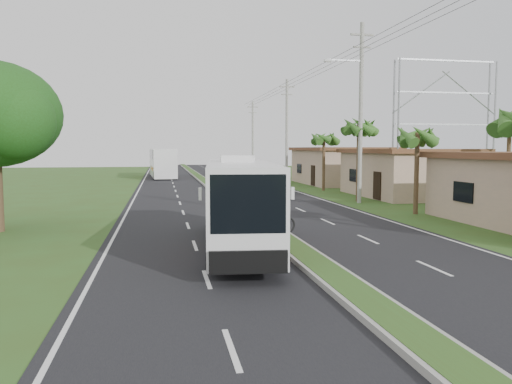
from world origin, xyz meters
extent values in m
plane|color=#364C1B|center=(0.00, 0.00, 0.00)|extent=(180.00, 180.00, 0.00)
cube|color=black|center=(0.00, 20.00, 0.01)|extent=(14.00, 160.00, 0.02)
cube|color=gray|center=(0.00, 20.00, 0.10)|extent=(1.20, 160.00, 0.17)
cube|color=#364C1B|center=(0.00, 20.00, 0.18)|extent=(0.95, 160.00, 0.02)
cube|color=silver|center=(-6.70, 20.00, 0.00)|extent=(0.12, 160.00, 0.01)
cube|color=silver|center=(6.70, 20.00, 0.00)|extent=(0.12, 160.00, 0.01)
cube|color=tan|center=(14.00, 22.00, 1.68)|extent=(7.00, 10.00, 3.35)
cube|color=brown|center=(14.00, 22.00, 3.51)|extent=(7.60, 10.60, 0.32)
cube|color=tan|center=(14.00, 36.00, 1.75)|extent=(8.00, 11.00, 3.50)
cube|color=brown|center=(14.00, 36.00, 3.66)|extent=(8.60, 11.60, 0.32)
cylinder|color=#473321|center=(9.40, 12.00, 2.30)|extent=(0.26, 0.26, 4.60)
cylinder|color=#473321|center=(8.80, 19.00, 2.70)|extent=(0.26, 0.26, 5.40)
cylinder|color=#473321|center=(9.30, 28.00, 2.40)|extent=(0.26, 0.26, 4.80)
cylinder|color=#473321|center=(17.50, 15.00, 2.60)|extent=(0.26, 0.26, 5.20)
sphere|color=#1C4011|center=(-10.80, 9.00, 4.90)|extent=(3.40, 3.40, 3.40)
cylinder|color=gray|center=(8.50, 18.00, 6.00)|extent=(0.28, 0.28, 12.00)
cube|color=gray|center=(8.50, 18.00, 11.20)|extent=(1.60, 0.12, 0.12)
cube|color=gray|center=(8.50, 18.00, 10.40)|extent=(1.20, 0.10, 0.10)
cube|color=gray|center=(7.30, 18.00, 9.50)|extent=(2.40, 0.10, 0.10)
cylinder|color=gray|center=(8.50, 38.00, 5.50)|extent=(0.28, 0.28, 11.00)
cube|color=gray|center=(8.50, 38.00, 10.20)|extent=(1.60, 0.12, 0.12)
cube|color=gray|center=(8.50, 38.00, 9.40)|extent=(1.20, 0.10, 0.10)
cylinder|color=gray|center=(8.50, 58.00, 5.25)|extent=(0.28, 0.28, 10.50)
cube|color=gray|center=(8.50, 58.00, 9.70)|extent=(1.60, 0.12, 0.12)
cube|color=gray|center=(8.50, 58.00, 8.90)|extent=(1.20, 0.10, 0.10)
cylinder|color=gray|center=(17.00, 29.50, 6.00)|extent=(0.18, 0.18, 12.00)
cylinder|color=gray|center=(27.00, 29.50, 6.00)|extent=(0.18, 0.18, 12.00)
cylinder|color=gray|center=(17.00, 30.50, 6.00)|extent=(0.18, 0.18, 12.00)
cylinder|color=gray|center=(27.00, 30.50, 6.00)|extent=(0.18, 0.18, 12.00)
cube|color=gray|center=(22.00, 30.00, 6.00)|extent=(10.00, 0.14, 0.14)
cube|color=gray|center=(22.00, 30.00, 9.00)|extent=(10.00, 0.14, 0.14)
cube|color=gray|center=(22.00, 30.00, 12.00)|extent=(10.00, 0.14, 0.14)
cube|color=silver|center=(-1.94, 4.28, 1.80)|extent=(3.31, 10.83, 2.80)
cube|color=black|center=(-1.88, 4.81, 2.41)|extent=(3.14, 8.72, 1.12)
cube|color=black|center=(-2.48, -0.96, 2.25)|extent=(2.00, 0.35, 1.57)
cube|color=red|center=(-2.05, 3.22, 1.24)|extent=(2.73, 4.83, 0.49)
cube|color=#FFB015|center=(-1.91, 4.54, 1.02)|extent=(2.53, 2.88, 0.22)
cube|color=silver|center=(-1.83, 5.34, 3.32)|extent=(1.46, 2.25, 0.25)
cylinder|color=black|center=(-3.28, 1.02, 0.46)|extent=(0.38, 0.95, 0.92)
cylinder|color=black|center=(-1.29, 0.82, 0.46)|extent=(0.38, 0.95, 0.92)
cylinder|color=black|center=(-2.64, 7.21, 0.46)|extent=(0.38, 0.95, 0.92)
cylinder|color=black|center=(-0.65, 7.00, 0.46)|extent=(0.38, 0.95, 0.92)
cube|color=white|center=(-4.52, 50.72, 1.90)|extent=(3.44, 12.59, 3.47)
cube|color=black|center=(-4.56, 51.26, 2.93)|extent=(3.29, 9.35, 1.18)
cube|color=orange|center=(-4.46, 49.63, 1.24)|extent=(3.10, 6.11, 0.38)
cylinder|color=black|center=(-5.41, 45.51, 0.52)|extent=(0.39, 1.06, 1.04)
cylinder|color=black|center=(-3.03, 45.65, 0.52)|extent=(0.39, 1.06, 1.04)
cylinder|color=black|center=(-5.98, 55.24, 0.52)|extent=(0.39, 1.06, 1.04)
cylinder|color=black|center=(-3.61, 55.38, 0.52)|extent=(0.39, 1.06, 1.04)
imported|color=black|center=(0.07, 6.89, 0.57)|extent=(1.95, 0.84, 1.14)
imported|color=maroon|center=(0.07, 6.89, 1.39)|extent=(0.67, 0.50, 1.68)
camera|label=1|loc=(-4.72, -13.81, 3.70)|focal=35.00mm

